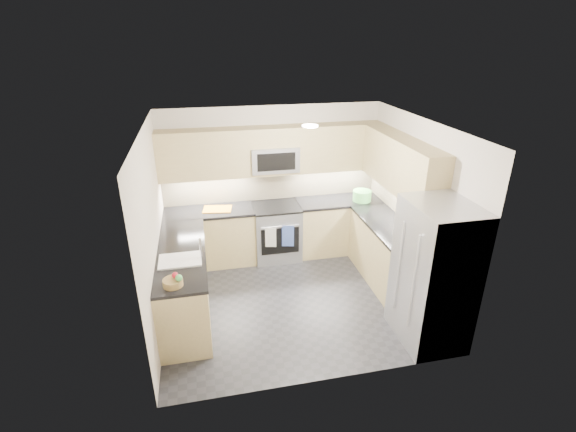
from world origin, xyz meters
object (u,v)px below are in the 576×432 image
object	(u,v)px
cutting_board	(217,209)
fruit_basket	(173,283)
gas_range	(276,232)
refrigerator	(434,275)
utensil_bowl	(362,196)
microwave	(274,158)

from	to	relation	value
cutting_board	fruit_basket	bearing A→B (deg)	-106.28
cutting_board	gas_range	bearing A→B (deg)	-1.89
refrigerator	utensil_bowl	bearing A→B (deg)	89.94
refrigerator	cutting_board	bearing A→B (deg)	134.33
gas_range	cutting_board	bearing A→B (deg)	178.11
gas_range	refrigerator	bearing A→B (deg)	-59.12
refrigerator	utensil_bowl	xyz separation A→B (m)	(0.00, 2.33, 0.13)
utensil_bowl	gas_range	bearing A→B (deg)	176.36
cutting_board	fruit_basket	world-z (taller)	fruit_basket
utensil_bowl	fruit_basket	bearing A→B (deg)	-146.68
gas_range	fruit_basket	size ratio (longest dim) A/B	4.08
gas_range	cutting_board	world-z (taller)	cutting_board
cutting_board	fruit_basket	distance (m)	2.20
utensil_bowl	cutting_board	world-z (taller)	utensil_bowl
microwave	cutting_board	distance (m)	1.22
microwave	utensil_bowl	size ratio (longest dim) A/B	2.47
gas_range	cutting_board	xyz separation A→B (m)	(-0.95, 0.03, 0.49)
microwave	fruit_basket	world-z (taller)	microwave
fruit_basket	gas_range	bearing A→B (deg)	52.99
microwave	cutting_board	world-z (taller)	microwave
gas_range	microwave	size ratio (longest dim) A/B	1.20
gas_range	fruit_basket	bearing A→B (deg)	-127.01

